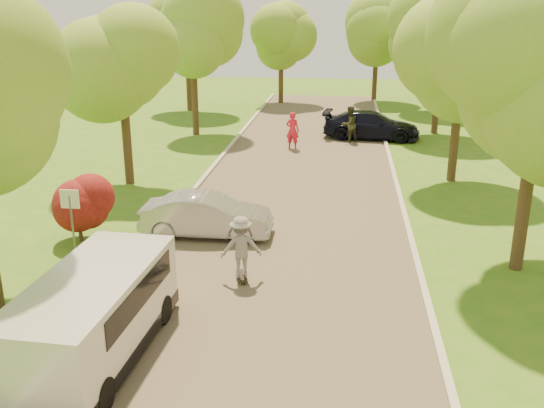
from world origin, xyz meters
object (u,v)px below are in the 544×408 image
at_px(longboard, 242,276).
at_px(person_olive, 349,124).
at_px(silver_sedan, 207,215).
at_px(minivan, 94,315).
at_px(street_sign, 71,210).
at_px(dark_sedan, 371,125).
at_px(skateboarder, 241,247).
at_px(person_striped, 293,130).

relative_size(longboard, person_olive, 0.46).
height_order(silver_sedan, person_olive, person_olive).
distance_m(minivan, silver_sedan, 7.25).
distance_m(street_sign, dark_sedan, 20.18).
bearing_deg(silver_sedan, person_olive, -18.27).
distance_m(silver_sedan, dark_sedan, 16.57).
height_order(minivan, silver_sedan, minivan).
relative_size(longboard, skateboarder, 0.53).
xyz_separation_m(dark_sedan, longboard, (-4.10, -18.65, -0.67)).
bearing_deg(street_sign, silver_sedan, 36.23).
relative_size(silver_sedan, skateboarder, 2.46).
distance_m(street_sign, skateboarder, 5.08).
bearing_deg(person_striped, minivan, 96.99).
bearing_deg(skateboarder, minivan, 43.23).
height_order(minivan, skateboarder, minivan).
xyz_separation_m(minivan, skateboarder, (2.40, 4.09, -0.03)).
xyz_separation_m(longboard, skateboarder, (0.00, -0.00, 0.87)).
relative_size(street_sign, silver_sedan, 0.52).
bearing_deg(street_sign, person_olive, 64.99).
height_order(dark_sedan, person_olive, person_olive).
height_order(street_sign, minivan, street_sign).
bearing_deg(dark_sedan, person_striped, 132.60).
bearing_deg(street_sign, longboard, -7.49).
height_order(silver_sedan, dark_sedan, dark_sedan).
bearing_deg(skateboarder, street_sign, -23.89).
bearing_deg(longboard, dark_sedan, -118.80).
bearing_deg(person_olive, minivan, 37.53).
distance_m(person_striped, person_olive, 3.47).
bearing_deg(person_striped, longboard, 103.91).
distance_m(longboard, person_striped, 15.69).
xyz_separation_m(street_sign, dark_sedan, (9.10, 17.99, -0.80)).
distance_m(longboard, skateboarder, 0.87).
xyz_separation_m(street_sign, skateboarder, (5.00, -0.66, -0.60)).
height_order(skateboarder, person_olive, person_olive).
height_order(street_sign, longboard, street_sign).
xyz_separation_m(longboard, person_olive, (2.89, 17.58, 0.88)).
height_order(person_striped, person_olive, person_olive).
distance_m(street_sign, longboard, 5.25).
bearing_deg(minivan, skateboarder, 62.35).
xyz_separation_m(silver_sedan, longboard, (1.65, -3.11, -0.59)).
bearing_deg(person_striped, dark_sedan, -129.99).
bearing_deg(dark_sedan, longboard, 174.11).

